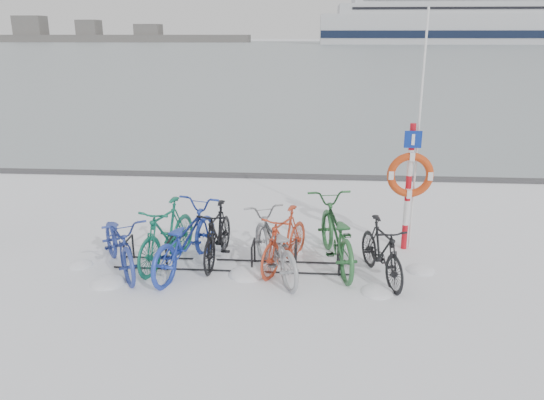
{
  "coord_description": "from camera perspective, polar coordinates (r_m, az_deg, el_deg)",
  "views": [
    {
      "loc": [
        1.3,
        -8.25,
        3.8
      ],
      "look_at": [
        0.63,
        0.6,
        1.02
      ],
      "focal_mm": 35.0,
      "sensor_mm": 36.0,
      "label": 1
    }
  ],
  "objects": [
    {
      "name": "lifebuoy_station",
      "position": [
        9.68,
        14.65,
        2.6
      ],
      "size": [
        0.82,
        0.23,
        4.24
      ],
      "color": "red",
      "rests_on": "ground"
    },
    {
      "name": "bike_7",
      "position": [
        8.74,
        11.72,
        -5.14
      ],
      "size": [
        0.92,
        1.74,
        1.01
      ],
      "primitive_type": "imported",
      "rotation": [
        0.0,
        0.0,
        0.28
      ],
      "color": "black",
      "rests_on": "ground"
    },
    {
      "name": "bike_6",
      "position": [
        9.12,
        6.87,
        -3.36
      ],
      "size": [
        1.18,
        2.34,
        1.17
      ],
      "primitive_type": "imported",
      "rotation": [
        0.0,
        0.0,
        3.33
      ],
      "color": "#2A6333",
      "rests_on": "ground"
    },
    {
      "name": "quay_edge",
      "position": [
        14.69,
        -0.91,
        2.62
      ],
      "size": [
        400.0,
        0.25,
        0.1
      ],
      "primitive_type": "cube",
      "color": "#3F3F42",
      "rests_on": "ground"
    },
    {
      "name": "bike_0",
      "position": [
        9.22,
        -16.12,
        -4.19
      ],
      "size": [
        1.64,
        2.04,
        1.04
      ],
      "primitive_type": "imported",
      "rotation": [
        0.0,
        0.0,
        0.57
      ],
      "color": "#2A3B91",
      "rests_on": "ground"
    },
    {
      "name": "bike_5",
      "position": [
        8.97,
        1.36,
        -4.07
      ],
      "size": [
        1.12,
        1.78,
        1.04
      ],
      "primitive_type": "imported",
      "rotation": [
        0.0,
        0.0,
        -0.4
      ],
      "color": "#BC3C22",
      "rests_on": "ground"
    },
    {
      "name": "bike_3",
      "position": [
        9.24,
        -5.9,
        -3.48
      ],
      "size": [
        0.64,
        1.77,
        1.04
      ],
      "primitive_type": "imported",
      "rotation": [
        0.0,
        0.0,
        -0.09
      ],
      "color": "black",
      "rests_on": "ground"
    },
    {
      "name": "bike_1",
      "position": [
        9.26,
        -11.27,
        -3.39
      ],
      "size": [
        1.0,
        1.96,
        1.13
      ],
      "primitive_type": "imported",
      "rotation": [
        0.0,
        0.0,
        -0.26
      ],
      "color": "#13654C",
      "rests_on": "ground"
    },
    {
      "name": "bike_rack",
      "position": [
        9.1,
        -4.29,
        -6.09
      ],
      "size": [
        4.0,
        0.48,
        0.46
      ],
      "color": "black",
      "rests_on": "ground"
    },
    {
      "name": "shoreline",
      "position": [
        295.24,
        -21.24,
        16.1
      ],
      "size": [
        180.0,
        12.0,
        9.5
      ],
      "color": "#4C4C4C",
      "rests_on": "ground"
    },
    {
      "name": "bike_4",
      "position": [
        8.72,
        0.23,
        -4.67
      ],
      "size": [
        1.44,
        2.12,
        1.05
      ],
      "primitive_type": "imported",
      "rotation": [
        0.0,
        0.0,
        3.55
      ],
      "color": "#93969B",
      "rests_on": "ground"
    },
    {
      "name": "ground",
      "position": [
        9.17,
        -4.27,
        -7.13
      ],
      "size": [
        900.0,
        900.0,
        0.0
      ],
      "primitive_type": "plane",
      "color": "white",
      "rests_on": "ground"
    },
    {
      "name": "bike_2",
      "position": [
        8.99,
        -9.38,
        -3.91
      ],
      "size": [
        1.28,
        2.29,
        1.14
      ],
      "primitive_type": "imported",
      "rotation": [
        0.0,
        0.0,
        2.88
      ],
      "color": "#223BA9",
      "rests_on": "ground"
    },
    {
      "name": "cruise_ferry",
      "position": [
        233.42,
        22.11,
        18.15
      ],
      "size": [
        130.27,
        24.59,
        42.8
      ],
      "color": "silver",
      "rests_on": "ground"
    },
    {
      "name": "ice_sheet",
      "position": [
        163.3,
        4.02,
        16.04
      ],
      "size": [
        400.0,
        298.0,
        0.02
      ],
      "primitive_type": "cube",
      "color": "#95A2A8",
      "rests_on": "ground"
    },
    {
      "name": "snow_drifts",
      "position": [
        8.96,
        -2.76,
        -7.71
      ],
      "size": [
        6.25,
        2.15,
        0.22
      ],
      "color": "white",
      "rests_on": "ground"
    }
  ]
}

